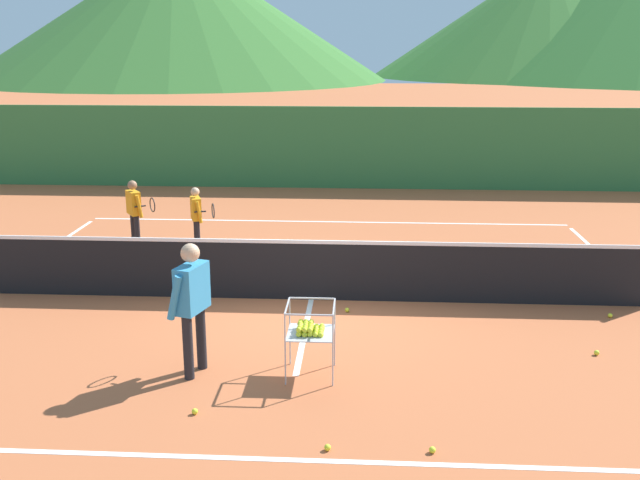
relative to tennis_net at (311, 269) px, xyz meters
The scene contains 18 objects.
ground_plane 0.50m from the tennis_net, ahead, with size 120.00×120.00×0.00m, color #BC6038.
line_baseline_near 4.55m from the tennis_net, 90.00° to the right, with size 10.67×0.08×0.01m, color white.
line_baseline_far 5.10m from the tennis_net, 90.00° to the left, with size 10.67×0.08×0.01m, color white.
line_service_center 0.50m from the tennis_net, ahead, with size 0.08×5.40×0.01m, color white.
tennis_net is the anchor object (origin of this frame).
instructor 2.99m from the tennis_net, 114.85° to the right, with size 0.45×0.82×1.65m.
student_0 4.64m from the tennis_net, 142.32° to the left, with size 0.66×0.53×1.33m.
student_1 3.59m from the tennis_net, 131.99° to the left, with size 0.56×0.51×1.24m.
ball_cart 2.65m from the tennis_net, 86.44° to the right, with size 0.58×0.58×0.90m.
tennis_ball_0 4.30m from the tennis_net, 25.85° to the right, with size 0.07×0.07×0.07m, color yellow.
tennis_ball_1 4.51m from the tennis_net, ahead, with size 0.07×0.07×0.07m, color yellow.
tennis_ball_3 4.38m from the tennis_net, 83.84° to the right, with size 0.07×0.07×0.07m, color yellow.
tennis_ball_4 0.90m from the tennis_net, 41.55° to the right, with size 0.07×0.07×0.07m, color yellow.
tennis_ball_5 3.85m from the tennis_net, 105.43° to the right, with size 0.07×0.07×0.07m, color yellow.
tennis_ball_8 4.59m from the tennis_net, 70.74° to the right, with size 0.07×0.07×0.07m, color yellow.
windscreen_fence 8.98m from the tennis_net, 90.00° to the left, with size 23.47×0.08×2.23m, color #33753D.
hill_1 68.05m from the tennis_net, 105.58° to the left, with size 42.60×42.60×13.48m, color #38702D.
hill_2 78.32m from the tennis_net, 74.28° to the left, with size 38.70×38.70×12.81m, color #38702D.
Camera 1 is at (0.76, -10.69, 3.94)m, focal length 40.49 mm.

